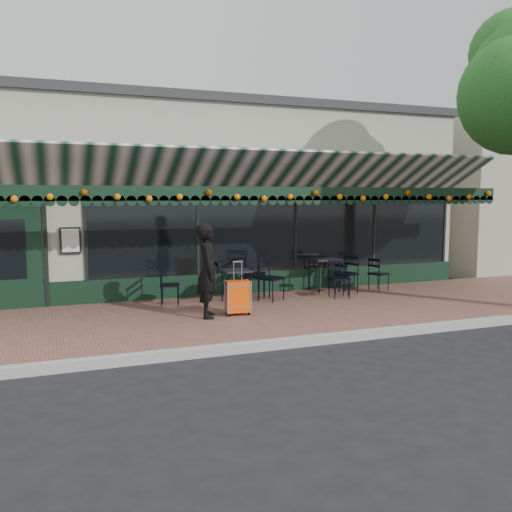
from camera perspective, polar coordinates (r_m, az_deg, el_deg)
name	(u,v)px	position (r m, az deg, el deg)	size (l,w,h in m)	color
ground	(319,343)	(9.10, 6.65, -9.04)	(80.00, 80.00, 0.00)	black
sidewalk	(273,314)	(10.85, 1.75, -6.10)	(18.00, 4.00, 0.15)	brown
curb	(321,339)	(9.02, 6.89, -8.70)	(18.00, 0.16, 0.15)	#9E9E99
restaurant_building	(197,201)	(16.14, -6.23, 5.79)	(12.00, 9.60, 4.50)	#9D9B88
woman	(208,271)	(10.09, -5.08, -1.54)	(0.64, 0.42, 1.76)	black
suitcase	(238,297)	(10.32, -1.92, -4.36)	(0.47, 0.28, 1.03)	#F74A07
cafe_table_a	(324,262)	(12.95, 7.19, -0.59)	(0.64, 0.64, 0.79)	black
cafe_table_b	(236,273)	(11.48, -2.11, -1.81)	(0.57, 0.57, 0.71)	black
chair_a_left	(347,275)	(12.75, 9.52, -1.95)	(0.44, 0.44, 0.89)	black
chair_a_right	(345,273)	(13.35, 9.36, -1.82)	(0.39, 0.39, 0.78)	black
chair_a_front	(339,279)	(12.21, 8.76, -2.40)	(0.42, 0.42, 0.85)	black
chair_a_extra	(379,274)	(13.33, 12.79, -1.86)	(0.40, 0.40, 0.80)	black
chair_b_left	(250,278)	(11.95, -0.64, -2.29)	(0.47, 0.47, 0.94)	black
chair_b_right	(255,275)	(12.13, -0.11, -1.99)	(0.50, 0.50, 1.01)	black
chair_b_front	(271,279)	(11.74, 1.60, -2.40)	(0.48, 0.48, 0.96)	black
chair_solo	(170,285)	(11.42, -9.05, -3.08)	(0.41, 0.41, 0.82)	black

